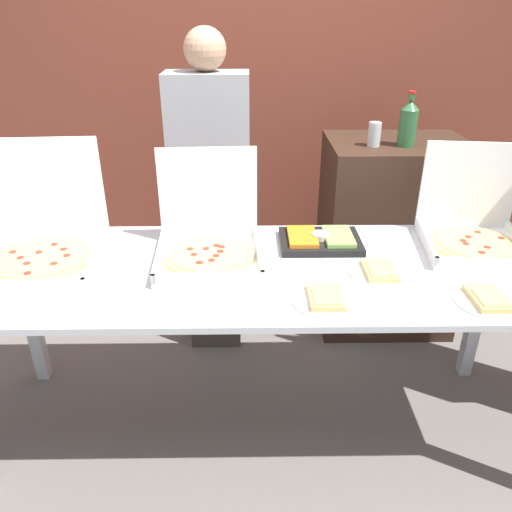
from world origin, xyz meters
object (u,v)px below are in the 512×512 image
(pizza_box_far_left, at_px, (42,242))
(veggie_tray, at_px, (320,240))
(paper_plate_front_center, at_px, (326,298))
(pizza_box_far_right, at_px, (209,240))
(paper_plate_front_right, at_px, (380,271))
(person_guest_cap, at_px, (211,197))
(pizza_box_near_right, at_px, (473,230))
(paper_plate_front_left, at_px, (488,300))
(soda_bottle, at_px, (408,123))
(soda_can_silver, at_px, (374,134))

(pizza_box_far_left, xyz_separation_m, veggie_tray, (1.14, 0.12, -0.06))
(pizza_box_far_left, height_order, paper_plate_front_center, pizza_box_far_left)
(pizza_box_far_right, xyz_separation_m, paper_plate_front_right, (0.67, -0.16, -0.06))
(pizza_box_far_left, bearing_deg, paper_plate_front_right, -9.62)
(pizza_box_far_right, height_order, person_guest_cap, person_guest_cap)
(pizza_box_near_right, bearing_deg, paper_plate_front_center, -140.47)
(pizza_box_near_right, distance_m, paper_plate_front_left, 0.48)
(paper_plate_front_center, bearing_deg, paper_plate_front_left, -1.87)
(paper_plate_front_left, bearing_deg, soda_bottle, 90.86)
(pizza_box_far_right, bearing_deg, person_guest_cap, 89.89)
(paper_plate_front_center, xyz_separation_m, soda_can_silver, (0.38, 1.08, 0.32))
(pizza_box_far_right, bearing_deg, pizza_box_far_left, 178.60)
(pizza_box_far_right, xyz_separation_m, pizza_box_far_left, (-0.67, -0.02, 0.01))
(paper_plate_front_left, height_order, soda_can_silver, soda_can_silver)
(pizza_box_far_right, relative_size, pizza_box_far_left, 0.90)
(pizza_box_far_right, distance_m, pizza_box_far_left, 0.67)
(paper_plate_front_center, relative_size, person_guest_cap, 0.14)
(soda_bottle, distance_m, person_guest_cap, 1.08)
(veggie_tray, height_order, person_guest_cap, person_guest_cap)
(pizza_box_far_right, distance_m, soda_can_silver, 1.12)
(pizza_box_near_right, bearing_deg, soda_can_silver, 122.04)
(pizza_box_near_right, xyz_separation_m, veggie_tray, (-0.64, 0.02, -0.05))
(veggie_tray, distance_m, soda_bottle, 0.89)
(pizza_box_far_right, bearing_deg, soda_bottle, 33.49)
(soda_bottle, bearing_deg, paper_plate_front_left, -89.14)
(paper_plate_front_right, bearing_deg, veggie_tray, 126.44)
(paper_plate_front_left, bearing_deg, pizza_box_far_left, 168.07)
(paper_plate_front_right, distance_m, soda_bottle, 1.02)
(veggie_tray, bearing_deg, pizza_box_near_right, -1.57)
(pizza_box_far_left, relative_size, soda_can_silver, 4.05)
(paper_plate_front_right, height_order, soda_can_silver, soda_can_silver)
(person_guest_cap, bearing_deg, veggie_tray, 135.38)
(pizza_box_far_left, distance_m, soda_bottle, 1.84)
(soda_bottle, height_order, person_guest_cap, person_guest_cap)
(paper_plate_front_center, height_order, veggie_tray, veggie_tray)
(veggie_tray, relative_size, soda_bottle, 1.26)
(paper_plate_front_right, bearing_deg, pizza_box_far_left, 173.91)
(paper_plate_front_center, relative_size, paper_plate_front_left, 1.03)
(pizza_box_far_right, height_order, paper_plate_front_left, pizza_box_far_right)
(pizza_box_far_left, distance_m, paper_plate_front_right, 1.35)
(paper_plate_front_center, xyz_separation_m, soda_bottle, (0.55, 1.08, 0.38))
(pizza_box_far_right, height_order, veggie_tray, pizza_box_far_right)
(pizza_box_near_right, xyz_separation_m, soda_bottle, (-0.13, 0.64, 0.31))
(soda_bottle, relative_size, soda_can_silver, 2.22)
(veggie_tray, bearing_deg, person_guest_cap, 135.38)
(paper_plate_front_right, bearing_deg, pizza_box_far_right, 166.32)
(soda_bottle, bearing_deg, veggie_tray, -129.28)
(pizza_box_far_left, distance_m, paper_plate_front_left, 1.70)
(paper_plate_front_left, bearing_deg, soda_can_silver, 99.52)
(soda_bottle, bearing_deg, paper_plate_front_right, -109.35)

